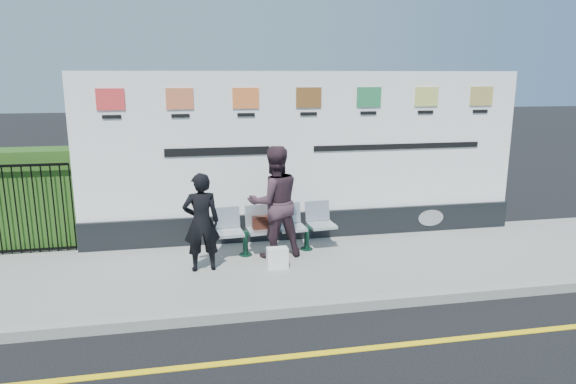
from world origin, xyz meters
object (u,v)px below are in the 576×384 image
Objects in this scene: woman_left at (201,222)px; woman_right at (274,202)px; billboard at (307,168)px; bench at (277,240)px.

woman_right is at bearing -165.95° from woman_left.
woman_left is (-1.95, -1.32, -0.54)m from billboard.
billboard is at bearing -150.40° from woman_left.
woman_left is at bearing 9.11° from woman_right.
billboard is 1.25m from woman_right.
woman_right is (-0.06, -0.16, 0.70)m from bench.
woman_right is (-0.76, -0.92, -0.38)m from billboard.
billboard reaches higher than woman_right.
woman_left reaches higher than bench.
woman_left is 1.27m from woman_right.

